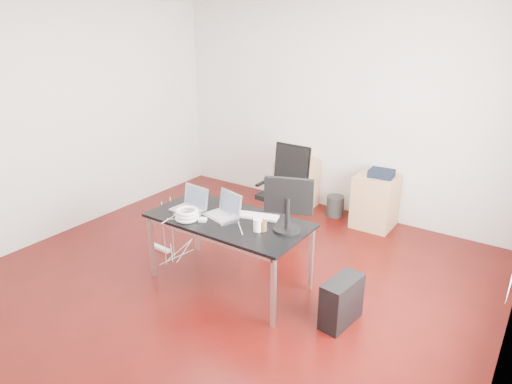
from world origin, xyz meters
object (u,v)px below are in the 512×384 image
Objects in this scene: desk at (229,224)px; pc_tower at (341,301)px; filing_cabinet_left at (297,184)px; office_chair at (285,186)px; filing_cabinet_right at (375,201)px.

pc_tower is (1.22, 0.04, -0.46)m from desk.
office_chair is at bearing -71.42° from filing_cabinet_left.
office_chair is 1.22m from filing_cabinet_right.
filing_cabinet_left is at bearing 180.00° from filing_cabinet_right.
office_chair is 2.40× the size of pc_tower.
office_chair is 1.54× the size of filing_cabinet_right.
office_chair reaches higher than pc_tower.
filing_cabinet_left is at bearing 101.75° from desk.
filing_cabinet_right is at bearing 110.49° from pc_tower.
desk reaches higher than filing_cabinet_left.
pc_tower is (0.50, -2.14, -0.13)m from filing_cabinet_right.
office_chair is at bearing -140.12° from filing_cabinet_right.
filing_cabinet_right is at bearing 71.71° from desk.
desk reaches higher than pc_tower.
desk is 3.56× the size of pc_tower.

